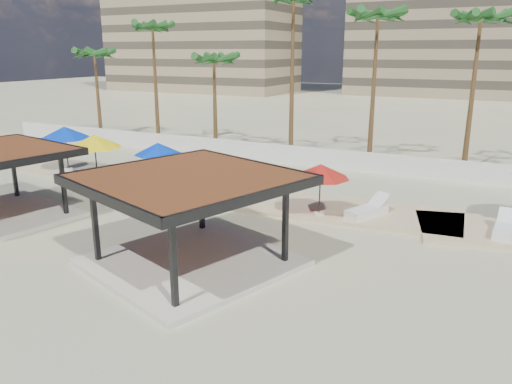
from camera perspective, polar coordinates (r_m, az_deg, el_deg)
ground at (r=19.91m, az=-9.43°, el=-6.15°), size 200.00×200.00×0.00m
promenade at (r=25.32m, az=4.51°, el=-1.02°), size 44.45×7.97×0.24m
boundary_wall at (r=33.43m, az=6.81°, el=4.02°), size 56.00×0.30×1.20m
building_west at (r=98.67m, az=-6.31°, el=20.33°), size 34.00×16.00×32.40m
building_mid at (r=93.33m, az=23.63°, el=18.83°), size 38.00×16.00×30.40m
pavilion_central at (r=17.51m, az=-7.61°, el=-2.28°), size 8.32×8.32×3.32m
umbrella_a at (r=32.90m, az=-21.02°, el=6.34°), size 4.00×4.00×2.76m
umbrella_b at (r=29.49m, az=-17.99°, el=5.53°), size 3.91×3.91×2.69m
umbrella_c at (r=22.41m, az=7.38°, el=2.36°), size 2.84×2.84×2.36m
umbrella_f at (r=28.01m, az=-11.15°, el=4.88°), size 2.69×2.69×2.35m
lounger_a at (r=27.06m, az=-10.69°, el=0.54°), size 0.73×2.13×0.80m
lounger_b at (r=23.20m, az=12.60°, el=-2.09°), size 1.67×2.42×0.88m
lounger_d at (r=22.79m, az=26.49°, el=-3.79°), size 0.84×2.21×0.82m
palm_a at (r=46.10m, az=-17.97°, el=14.52°), size 3.00×3.00×8.01m
palm_b at (r=42.49m, az=-11.72°, el=17.49°), size 3.00×3.00×10.05m
palm_c at (r=38.56m, az=-4.83°, el=14.55°), size 3.00×3.00×7.62m
palm_d at (r=36.65m, az=4.30°, el=20.45°), size 3.00×3.00×11.68m
palm_e at (r=34.22m, az=13.74°, el=18.36°), size 3.00×3.00×10.37m
palm_f at (r=33.50m, az=24.26°, el=17.08°), size 3.00×3.00×10.10m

